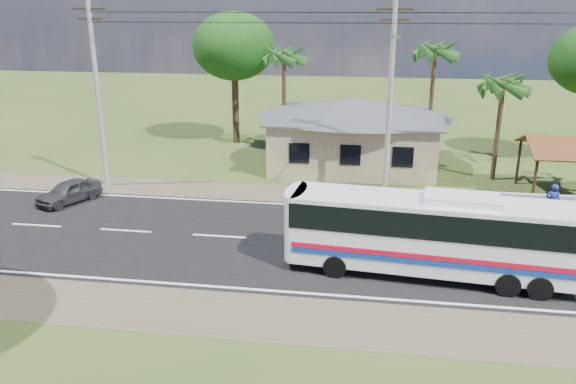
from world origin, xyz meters
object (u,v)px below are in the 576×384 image
waiting_shed (574,147)px  coach_bus (434,229)px  person (552,202)px  motorcycle (538,197)px  small_car (69,191)px

waiting_shed → coach_bus: size_ratio=0.47×
person → motorcycle: bearing=-77.0°
waiting_shed → motorcycle: (-2.04, -1.84, -2.32)m
waiting_shed → small_car: bearing=-169.1°
person → small_car: (-24.60, -1.00, -0.33)m
coach_bus → small_car: coach_bus is taller
waiting_shed → coach_bus: (-8.35, -11.00, -0.80)m
coach_bus → motorcycle: coach_bus is taller
person → small_car: person is taller
waiting_shed → person: size_ratio=2.79×
waiting_shed → small_car: size_ratio=1.47×
coach_bus → person: size_ratio=5.92×
waiting_shed → small_car: (-26.62, -5.13, -2.13)m
waiting_shed → person: bearing=-116.1°
waiting_shed → motorcycle: 3.59m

